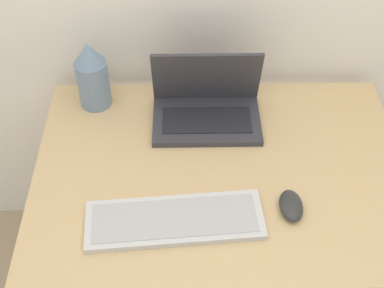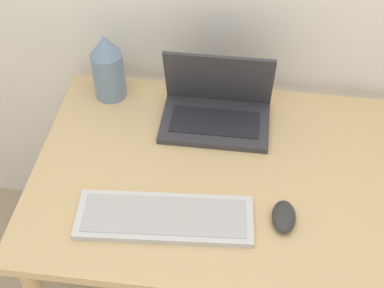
{
  "view_description": "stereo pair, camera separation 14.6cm",
  "coord_description": "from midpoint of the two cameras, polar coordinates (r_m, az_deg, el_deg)",
  "views": [
    {
      "loc": [
        -0.1,
        -0.63,
        1.88
      ],
      "look_at": [
        -0.08,
        0.39,
        0.83
      ],
      "focal_mm": 50.0,
      "sensor_mm": 36.0,
      "label": 1
    },
    {
      "loc": [
        0.05,
        -0.62,
        1.88
      ],
      "look_at": [
        -0.08,
        0.39,
        0.83
      ],
      "focal_mm": 50.0,
      "sensor_mm": 36.0,
      "label": 2
    }
  ],
  "objects": [
    {
      "name": "mouse",
      "position": [
        1.44,
        7.68,
        -6.7
      ],
      "size": [
        0.06,
        0.11,
        0.03
      ],
      "color": "#2D2D2D",
      "rests_on": "desk"
    },
    {
      "name": "desk",
      "position": [
        1.6,
        0.35,
        -5.15
      ],
      "size": [
        1.07,
        0.76,
        0.73
      ],
      "color": "tan",
      "rests_on": "ground_plane"
    },
    {
      "name": "keyboard",
      "position": [
        1.41,
        -4.85,
        -8.26
      ],
      "size": [
        0.47,
        0.19,
        0.02
      ],
      "color": "silver",
      "rests_on": "desk"
    },
    {
      "name": "vase",
      "position": [
        1.7,
        -13.06,
        7.05
      ],
      "size": [
        0.1,
        0.1,
        0.23
      ],
      "color": "slate",
      "rests_on": "desk"
    },
    {
      "name": "laptop",
      "position": [
        1.65,
        -0.98,
        4.04
      ],
      "size": [
        0.33,
        0.22,
        0.23
      ],
      "color": "#333338",
      "rests_on": "desk"
    }
  ]
}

